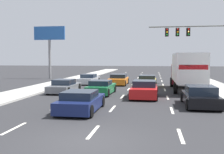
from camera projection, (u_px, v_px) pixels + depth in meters
ground_plane at (135, 81)px, 34.10m from camera, size 140.00×140.00×0.00m
sidewalk_right at (213, 86)px, 27.84m from camera, size 3.16×80.00×0.14m
sidewalk_left at (57, 83)px, 30.49m from camera, size 3.16×80.00×0.14m
lane_markings at (133, 84)px, 30.35m from camera, size 6.94×52.00×0.01m
car_silver at (89, 79)px, 30.64m from camera, size 1.86×4.36×1.14m
car_gray at (64, 86)px, 22.95m from camera, size 1.91×4.24×1.14m
car_orange at (119, 80)px, 29.73m from camera, size 1.98×4.07×1.19m
car_green at (101, 88)px, 21.83m from camera, size 1.97×4.17×1.16m
car_navy at (81, 102)px, 14.73m from camera, size 2.01×4.22×1.17m
car_yellow at (147, 81)px, 28.04m from camera, size 1.98×4.07×1.17m
car_red at (144, 90)px, 19.96m from camera, size 2.05×4.27×1.29m
box_truck at (187, 69)px, 23.94m from camera, size 2.63×8.60×3.37m
car_black at (200, 97)px, 16.31m from camera, size 1.99×4.12×1.28m
traffic_signal_mast at (191, 36)px, 31.03m from camera, size 9.00×0.69×7.30m
roadside_billboard at (49, 41)px, 38.19m from camera, size 4.58×0.36×7.51m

